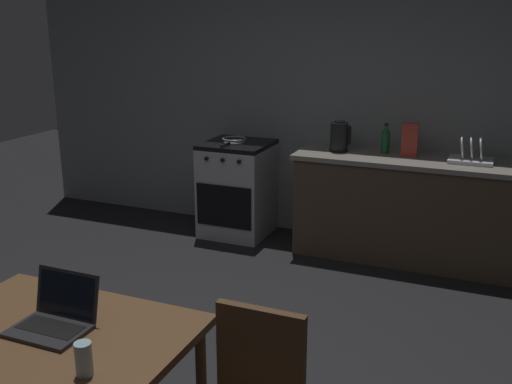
# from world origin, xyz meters

# --- Properties ---
(ground_plane) EXTENTS (12.00, 12.00, 0.00)m
(ground_plane) POSITION_xyz_m (0.00, 0.00, 0.00)
(ground_plane) COLOR black
(back_wall) EXTENTS (6.40, 0.10, 2.57)m
(back_wall) POSITION_xyz_m (0.30, 2.67, 1.28)
(back_wall) COLOR gray
(back_wall) RESTS_ON ground_plane
(kitchen_counter) EXTENTS (2.16, 0.64, 0.89)m
(kitchen_counter) POSITION_xyz_m (1.16, 2.32, 0.45)
(kitchen_counter) COLOR #4C3D2D
(kitchen_counter) RESTS_ON ground_plane
(stove_oven) EXTENTS (0.60, 0.62, 0.89)m
(stove_oven) POSITION_xyz_m (-0.55, 2.31, 0.44)
(stove_oven) COLOR #B7BABF
(stove_oven) RESTS_ON ground_plane
(dining_table) EXTENTS (1.15, 0.89, 0.72)m
(dining_table) POSITION_xyz_m (0.04, -0.90, 0.65)
(dining_table) COLOR brown
(dining_table) RESTS_ON ground_plane
(laptop) EXTENTS (0.32, 0.27, 0.22)m
(laptop) POSITION_xyz_m (0.03, -0.83, 0.77)
(laptop) COLOR #232326
(laptop) RESTS_ON dining_table
(electric_kettle) EXTENTS (0.18, 0.16, 0.26)m
(electric_kettle) POSITION_xyz_m (0.42, 2.32, 1.02)
(electric_kettle) COLOR black
(electric_kettle) RESTS_ON kitchen_counter
(frying_pan) EXTENTS (0.22, 0.40, 0.05)m
(frying_pan) POSITION_xyz_m (-0.57, 2.29, 0.91)
(frying_pan) COLOR gray
(frying_pan) RESTS_ON stove_oven
(drinking_glass) EXTENTS (0.07, 0.07, 0.13)m
(drinking_glass) POSITION_xyz_m (0.36, -1.07, 0.79)
(drinking_glass) COLOR #99B7C6
(drinking_glass) RESTS_ON dining_table
(cereal_box) EXTENTS (0.13, 0.05, 0.28)m
(cereal_box) POSITION_xyz_m (1.01, 2.34, 1.03)
(cereal_box) COLOR #B2382D
(cereal_box) RESTS_ON kitchen_counter
(dish_rack) EXTENTS (0.34, 0.26, 0.21)m
(dish_rack) POSITION_xyz_m (1.50, 2.32, 0.94)
(dish_rack) COLOR silver
(dish_rack) RESTS_ON kitchen_counter
(bottle_b) EXTENTS (0.07, 0.07, 0.25)m
(bottle_b) POSITION_xyz_m (0.80, 2.40, 1.01)
(bottle_b) COLOR #19592D
(bottle_b) RESTS_ON kitchen_counter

